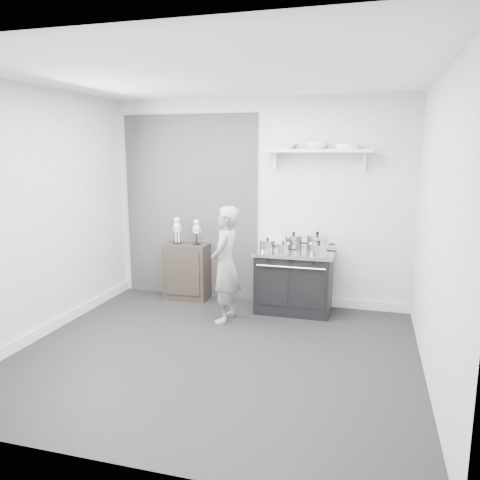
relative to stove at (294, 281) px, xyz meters
name	(u,v)px	position (x,y,z in m)	size (l,w,h in m)	color
ground	(215,353)	(-0.56, -1.48, -0.40)	(4.00, 4.00, 0.00)	black
room_shell	(210,190)	(-0.65, -1.33, 1.24)	(4.02, 3.62, 2.71)	#AFAFAD
wall_shelf	(319,152)	(0.24, 0.20, 1.61)	(1.30, 0.26, 0.24)	silver
stove	(294,281)	(0.00, 0.00, 0.00)	(0.98, 0.61, 0.79)	black
side_cabinet	(187,271)	(-1.51, 0.13, -0.01)	(0.59, 0.35, 0.77)	black
child	(225,265)	(-0.73, -0.56, 0.30)	(0.51, 0.33, 1.39)	gray
pot_front_left	(268,245)	(-0.33, -0.08, 0.46)	(0.28, 0.20, 0.17)	silver
pot_back_left	(293,242)	(-0.03, 0.10, 0.48)	(0.32, 0.23, 0.22)	silver
pot_back_right	(317,243)	(0.27, 0.09, 0.49)	(0.35, 0.27, 0.25)	silver
pot_front_right	(319,250)	(0.32, -0.18, 0.46)	(0.33, 0.24, 0.19)	silver
pot_front_center	(283,248)	(-0.11, -0.18, 0.45)	(0.26, 0.18, 0.16)	silver
skeleton_full	(177,228)	(-1.64, 0.13, 0.58)	(0.12, 0.08, 0.42)	silver
skeleton_torso	(196,230)	(-1.36, 0.13, 0.57)	(0.11, 0.07, 0.40)	silver
bowl_large	(285,146)	(-0.18, 0.19, 1.68)	(0.29, 0.29, 0.07)	white
bowl_small	(316,146)	(0.21, 0.19, 1.68)	(0.26, 0.26, 0.08)	white
plate_stack	(348,146)	(0.58, 0.19, 1.67)	(0.27, 0.27, 0.06)	white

